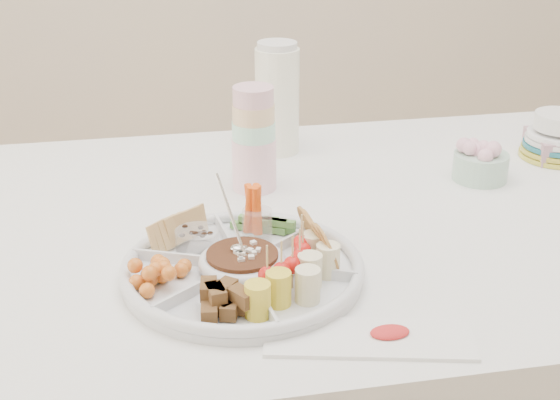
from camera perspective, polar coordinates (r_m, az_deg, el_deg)
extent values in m
cube|color=white|center=(1.67, 5.47, -12.68)|extent=(1.52, 1.02, 0.76)
cylinder|color=white|center=(1.24, -2.77, -4.83)|extent=(0.50, 0.50, 0.04)
cylinder|color=#42170B|center=(1.23, -2.77, -4.53)|extent=(0.15, 0.15, 0.04)
cylinder|color=beige|center=(1.53, -1.94, 5.08)|extent=(0.09, 0.09, 0.24)
cylinder|color=white|center=(1.73, -0.21, 7.54)|extent=(0.12, 0.12, 0.25)
cylinder|color=#B1D3C1|center=(1.65, 14.50, 2.84)|extent=(0.14, 0.14, 0.08)
cylinder|color=gold|center=(1.82, 19.73, 4.49)|extent=(0.20, 0.20, 0.10)
cube|color=white|center=(1.11, 6.52, -10.01)|extent=(0.31, 0.16, 0.01)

